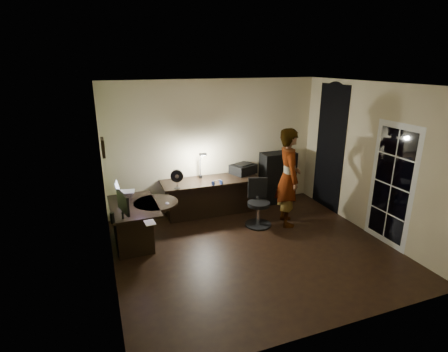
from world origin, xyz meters
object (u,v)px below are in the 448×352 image
object	(u,v)px
person	(288,177)
desk_left	(135,224)
monitor	(122,210)
cabinet	(277,177)
office_chair	(259,204)
desk_right	(211,197)

from	to	relation	value
person	desk_left	bearing A→B (deg)	100.39
monitor	cabinet	bearing A→B (deg)	8.16
monitor	person	bearing A→B (deg)	-8.03
cabinet	person	bearing A→B (deg)	-109.32
monitor	person	world-z (taller)	person
office_chair	monitor	bearing A→B (deg)	-154.22
cabinet	monitor	bearing A→B (deg)	-158.77
monitor	desk_left	bearing A→B (deg)	53.77
desk_left	monitor	xyz separation A→B (m)	(-0.21, -0.49, 0.49)
desk_right	cabinet	distance (m)	1.62
desk_right	person	world-z (taller)	person
desk_left	person	size ratio (longest dim) A/B	0.66
desk_left	office_chair	bearing A→B (deg)	-4.39
monitor	person	size ratio (longest dim) A/B	0.25
desk_right	person	xyz separation A→B (m)	(1.23, -0.92, 0.57)
monitor	office_chair	size ratio (longest dim) A/B	0.52
person	office_chair	bearing A→B (deg)	95.16
desk_left	cabinet	size ratio (longest dim) A/B	1.09
person	cabinet	bearing A→B (deg)	-4.46
desk_left	monitor	distance (m)	0.73
office_chair	desk_right	bearing A→B (deg)	146.83
desk_right	cabinet	size ratio (longest dim) A/B	1.76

